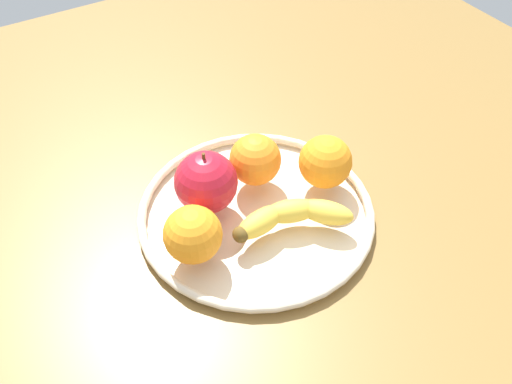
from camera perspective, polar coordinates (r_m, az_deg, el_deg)
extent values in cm
cube|color=brown|center=(76.77, 0.00, -3.55)|extent=(140.35, 140.35, 4.00)
cylinder|color=beige|center=(75.04, 0.00, -2.41)|extent=(30.50, 30.50, 0.60)
torus|color=beige|center=(74.38, 0.00, -1.94)|extent=(31.77, 31.77, 1.20)
ellipsoid|color=yellow|center=(71.84, 7.20, -2.08)|extent=(7.14, 7.46, 3.12)
ellipsoid|color=yellow|center=(71.57, 3.67, -1.96)|extent=(7.85, 5.38, 3.12)
ellipsoid|color=yellow|center=(70.16, 0.48, -3.11)|extent=(7.60, 4.15, 3.12)
ellipsoid|color=brown|center=(68.83, -1.60, -4.41)|extent=(2.30, 2.45, 2.18)
sphere|color=red|center=(71.67, -5.17, 0.99)|extent=(8.30, 8.30, 8.30)
cylinder|color=#593819|center=(68.70, -5.41, 3.58)|extent=(0.44, 0.44, 1.20)
sphere|color=orange|center=(66.58, -6.52, -4.37)|extent=(7.20, 7.20, 7.20)
sphere|color=orange|center=(75.42, -0.08, 3.35)|extent=(7.13, 7.13, 7.13)
sphere|color=orange|center=(75.55, 7.15, 3.10)|extent=(7.31, 7.31, 7.31)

